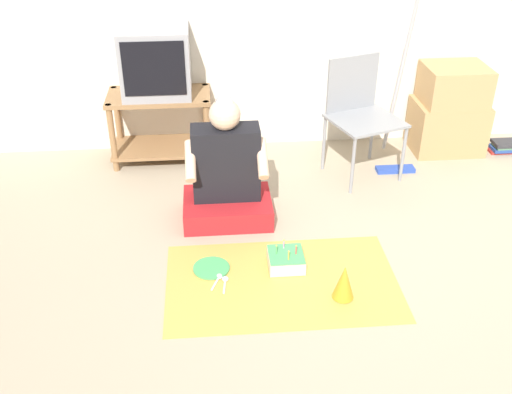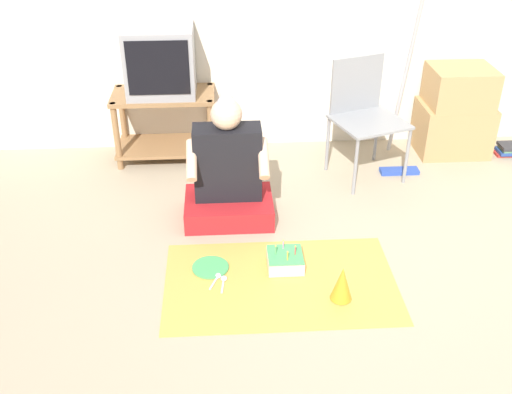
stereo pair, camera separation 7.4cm
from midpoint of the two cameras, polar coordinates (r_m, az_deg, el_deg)
The scene contains 14 objects.
ground_plane at distance 3.35m, azimuth 13.26°, elevation -8.91°, with size 16.00×16.00×0.00m, color tan.
tv_stand at distance 4.52m, azimuth -9.52°, elevation 7.17°, with size 0.74×0.40×0.52m.
tv at distance 4.37m, azimuth -10.03°, elevation 12.54°, with size 0.48×0.39×0.47m.
folding_chair at distance 4.28m, azimuth 9.35°, elevation 8.30°, with size 0.57×0.55×0.83m.
cardboard_box_stack at distance 4.83m, azimuth 17.54°, elevation 7.87°, with size 0.53×0.39×0.67m.
dust_mop at distance 4.43m, azimuth 12.86°, elevation 7.32°, with size 0.28×0.39×1.28m.
book_pile at distance 5.04m, azimuth 22.10°, elevation 4.48°, with size 0.21×0.14×0.09m.
person_seated at distance 3.74m, azimuth -3.39°, elevation 1.96°, with size 0.56×0.41×0.87m.
party_cloth at distance 3.33m, azimuth 1.84°, elevation -8.07°, with size 1.27×0.78×0.01m.
birthday_cake at distance 3.42m, azimuth 2.24°, elevation -5.99°, with size 0.20×0.20×0.14m.
party_hat_blue at distance 3.20m, azimuth 7.72°, elevation -8.03°, with size 0.12×0.12×0.20m.
paper_plate at distance 3.43m, azimuth -4.90°, elevation -6.76°, with size 0.21×0.21×0.01m.
plastic_spoon_near at distance 3.35m, azimuth -4.25°, elevation -7.71°, with size 0.07×0.14×0.01m.
plastic_spoon_far at distance 3.33m, azimuth -3.61°, elevation -7.96°, with size 0.04×0.15×0.01m.
Camera 1 is at (-1.01, -2.42, 2.10)m, focal length 42.00 mm.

